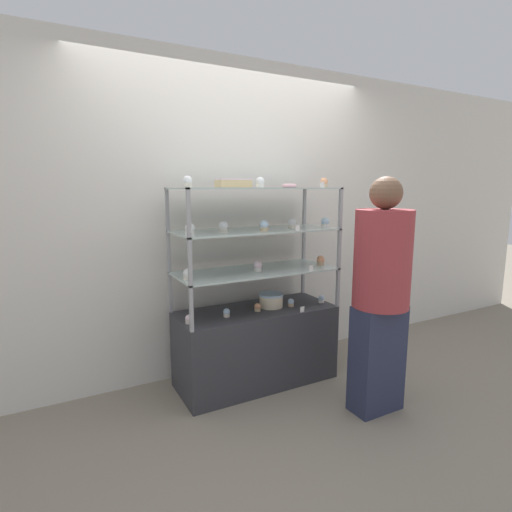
# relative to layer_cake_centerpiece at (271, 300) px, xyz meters

# --- Properties ---
(ground_plane) EXTENTS (20.00, 20.00, 0.00)m
(ground_plane) POSITION_rel_layer_cake_centerpiece_xyz_m (-0.14, -0.00, -0.66)
(ground_plane) COLOR gray
(back_wall) EXTENTS (8.00, 0.05, 2.60)m
(back_wall) POSITION_rel_layer_cake_centerpiece_xyz_m (-0.14, 0.40, 0.64)
(back_wall) COLOR silver
(back_wall) RESTS_ON ground_plane
(display_base) EXTENTS (1.25, 0.51, 0.61)m
(display_base) POSITION_rel_layer_cake_centerpiece_xyz_m (-0.14, -0.00, -0.36)
(display_base) COLOR #333338
(display_base) RESTS_ON ground_plane
(display_riser_lower) EXTENTS (1.25, 0.51, 0.32)m
(display_riser_lower) POSITION_rel_layer_cake_centerpiece_xyz_m (-0.14, -0.00, 0.24)
(display_riser_lower) COLOR #99999E
(display_riser_lower) RESTS_ON display_base
(display_riser_middle) EXTENTS (1.25, 0.51, 0.32)m
(display_riser_middle) POSITION_rel_layer_cake_centerpiece_xyz_m (-0.14, -0.00, 0.56)
(display_riser_middle) COLOR #99999E
(display_riser_middle) RESTS_ON display_riser_lower
(display_riser_upper) EXTENTS (1.25, 0.51, 0.32)m
(display_riser_upper) POSITION_rel_layer_cake_centerpiece_xyz_m (-0.14, -0.00, 0.87)
(display_riser_upper) COLOR #99999E
(display_riser_upper) RESTS_ON display_riser_middle
(layer_cake_centerpiece) EXTENTS (0.20, 0.20, 0.11)m
(layer_cake_centerpiece) POSITION_rel_layer_cake_centerpiece_xyz_m (0.00, 0.00, 0.00)
(layer_cake_centerpiece) COLOR beige
(layer_cake_centerpiece) RESTS_ON display_base
(sheet_cake_frosted) EXTENTS (0.25, 0.13, 0.06)m
(sheet_cake_frosted) POSITION_rel_layer_cake_centerpiece_xyz_m (-0.34, -0.04, 0.93)
(sheet_cake_frosted) COLOR #DBBC84
(sheet_cake_frosted) RESTS_ON display_riser_upper
(cupcake_0) EXTENTS (0.05, 0.05, 0.06)m
(cupcake_0) POSITION_rel_layer_cake_centerpiece_xyz_m (-0.72, -0.08, -0.02)
(cupcake_0) COLOR beige
(cupcake_0) RESTS_ON display_base
(cupcake_1) EXTENTS (0.05, 0.05, 0.06)m
(cupcake_1) POSITION_rel_layer_cake_centerpiece_xyz_m (-0.42, -0.07, -0.02)
(cupcake_1) COLOR beige
(cupcake_1) RESTS_ON display_base
(cupcake_2) EXTENTS (0.05, 0.05, 0.06)m
(cupcake_2) POSITION_rel_layer_cake_centerpiece_xyz_m (-0.15, -0.06, -0.02)
(cupcake_2) COLOR #CCB28C
(cupcake_2) RESTS_ON display_base
(cupcake_3) EXTENTS (0.05, 0.05, 0.06)m
(cupcake_3) POSITION_rel_layer_cake_centerpiece_xyz_m (0.15, -0.07, -0.02)
(cupcake_3) COLOR #CCB28C
(cupcake_3) RESTS_ON display_base
(cupcake_4) EXTENTS (0.05, 0.05, 0.06)m
(cupcake_4) POSITION_rel_layer_cake_centerpiece_xyz_m (0.43, -0.10, -0.02)
(cupcake_4) COLOR white
(cupcake_4) RESTS_ON display_base
(price_tag_0) EXTENTS (0.04, 0.00, 0.04)m
(price_tag_0) POSITION_rel_layer_cake_centerpiece_xyz_m (0.14, -0.24, -0.03)
(price_tag_0) COLOR white
(price_tag_0) RESTS_ON display_base
(cupcake_5) EXTENTS (0.07, 0.07, 0.08)m
(cupcake_5) POSITION_rel_layer_cake_centerpiece_xyz_m (-0.71, -0.07, 0.30)
(cupcake_5) COLOR beige
(cupcake_5) RESTS_ON display_riser_lower
(cupcake_6) EXTENTS (0.07, 0.07, 0.08)m
(cupcake_6) POSITION_rel_layer_cake_centerpiece_xyz_m (-0.14, -0.05, 0.30)
(cupcake_6) COLOR white
(cupcake_6) RESTS_ON display_riser_lower
(cupcake_7) EXTENTS (0.07, 0.07, 0.08)m
(cupcake_7) POSITION_rel_layer_cake_centerpiece_xyz_m (0.43, -0.08, 0.30)
(cupcake_7) COLOR #CCB28C
(cupcake_7) RESTS_ON display_riser_lower
(price_tag_1) EXTENTS (0.04, 0.00, 0.04)m
(price_tag_1) POSITION_rel_layer_cake_centerpiece_xyz_m (0.22, -0.24, 0.28)
(price_tag_1) COLOR white
(price_tag_1) RESTS_ON display_riser_lower
(cupcake_8) EXTENTS (0.07, 0.07, 0.08)m
(cupcake_8) POSITION_rel_layer_cake_centerpiece_xyz_m (-0.70, -0.10, 0.61)
(cupcake_8) COLOR white
(cupcake_8) RESTS_ON display_riser_middle
(cupcake_9) EXTENTS (0.07, 0.07, 0.08)m
(cupcake_9) POSITION_rel_layer_cake_centerpiece_xyz_m (-0.43, -0.05, 0.61)
(cupcake_9) COLOR beige
(cupcake_9) RESTS_ON display_riser_middle
(cupcake_10) EXTENTS (0.07, 0.07, 0.08)m
(cupcake_10) POSITION_rel_layer_cake_centerpiece_xyz_m (-0.14, -0.13, 0.61)
(cupcake_10) COLOR #CCB28C
(cupcake_10) RESTS_ON display_riser_middle
(cupcake_11) EXTENTS (0.07, 0.07, 0.08)m
(cupcake_11) POSITION_rel_layer_cake_centerpiece_xyz_m (0.16, -0.05, 0.61)
(cupcake_11) COLOR beige
(cupcake_11) RESTS_ON display_riser_middle
(cupcake_12) EXTENTS (0.07, 0.07, 0.08)m
(cupcake_12) POSITION_rel_layer_cake_centerpiece_xyz_m (0.44, -0.11, 0.61)
(cupcake_12) COLOR white
(cupcake_12) RESTS_ON display_riser_middle
(price_tag_2) EXTENTS (0.04, 0.00, 0.04)m
(price_tag_2) POSITION_rel_layer_cake_centerpiece_xyz_m (0.08, -0.24, 0.60)
(price_tag_2) COLOR white
(price_tag_2) RESTS_ON display_riser_middle
(cupcake_13) EXTENTS (0.06, 0.06, 0.08)m
(cupcake_13) POSITION_rel_layer_cake_centerpiece_xyz_m (-0.70, -0.08, 0.93)
(cupcake_13) COLOR beige
(cupcake_13) RESTS_ON display_riser_upper
(cupcake_14) EXTENTS (0.06, 0.06, 0.08)m
(cupcake_14) POSITION_rel_layer_cake_centerpiece_xyz_m (-0.14, -0.07, 0.93)
(cupcake_14) COLOR white
(cupcake_14) RESTS_ON display_riser_upper
(cupcake_15) EXTENTS (0.06, 0.06, 0.08)m
(cupcake_15) POSITION_rel_layer_cake_centerpiece_xyz_m (0.43, -0.10, 0.93)
(cupcake_15) COLOR #CCB28C
(cupcake_15) RESTS_ON display_riser_upper
(price_tag_3) EXTENTS (0.04, 0.00, 0.04)m
(price_tag_3) POSITION_rel_layer_cake_centerpiece_xyz_m (0.30, -0.24, 0.92)
(price_tag_3) COLOR white
(price_tag_3) RESTS_ON display_riser_upper
(donut_glazed) EXTENTS (0.12, 0.12, 0.03)m
(donut_glazed) POSITION_rel_layer_cake_centerpiece_xyz_m (0.15, -0.01, 0.91)
(donut_glazed) COLOR #EFB2BC
(donut_glazed) RESTS_ON display_riser_upper
(customer_figure) EXTENTS (0.38, 0.38, 1.63)m
(customer_figure) POSITION_rel_layer_cake_centerpiece_xyz_m (0.41, -0.77, 0.21)
(customer_figure) COLOR #282D47
(customer_figure) RESTS_ON ground_plane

